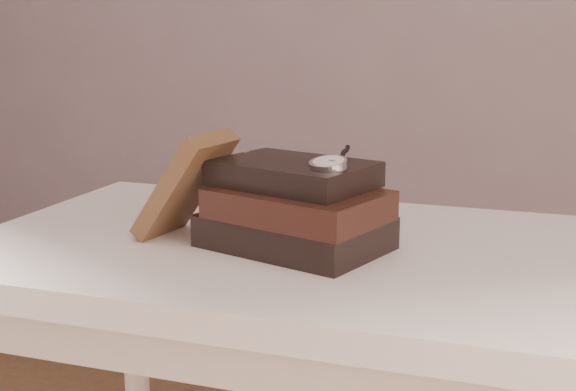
% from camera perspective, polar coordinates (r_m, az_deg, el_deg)
% --- Properties ---
extents(table, '(1.00, 0.60, 0.75)m').
position_cam_1_polar(table, '(1.17, 1.71, -7.83)').
color(table, silver).
rests_on(table, ground).
extents(book_stack, '(0.28, 0.24, 0.12)m').
position_cam_1_polar(book_stack, '(1.10, 0.55, -0.95)').
color(book_stack, black).
rests_on(book_stack, table).
extents(journal, '(0.14, 0.13, 0.16)m').
position_cam_1_polar(journal, '(1.16, -7.49, 0.77)').
color(journal, '#462D1B').
rests_on(journal, table).
extents(pocket_watch, '(0.06, 0.16, 0.02)m').
position_cam_1_polar(pocket_watch, '(1.04, 3.09, 2.42)').
color(pocket_watch, silver).
rests_on(pocket_watch, book_stack).
extents(eyeglasses, '(0.13, 0.14, 0.05)m').
position_cam_1_polar(eyeglasses, '(1.21, -0.50, 0.93)').
color(eyeglasses, silver).
rests_on(eyeglasses, book_stack).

